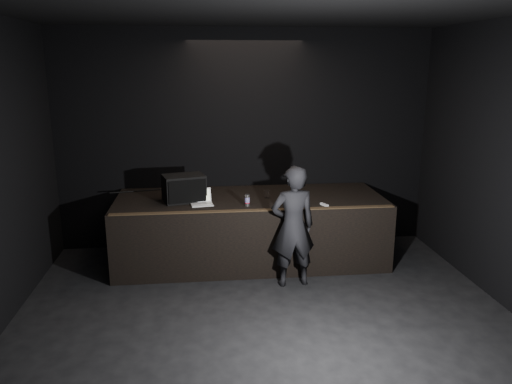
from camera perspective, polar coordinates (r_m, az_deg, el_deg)
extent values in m
plane|color=black|center=(5.40, 2.32, -18.57)|extent=(7.00, 7.00, 0.00)
cube|color=black|center=(8.10, -1.23, 5.94)|extent=(6.00, 0.10, 3.50)
cube|color=black|center=(7.64, -0.67, -4.22)|extent=(4.00, 1.50, 1.00)
cube|color=brown|center=(6.82, -0.10, -2.08)|extent=(3.92, 0.10, 0.01)
cube|color=black|center=(7.33, -8.24, 0.45)|extent=(0.67, 0.54, 0.39)
cube|color=black|center=(7.13, -7.84, 0.07)|extent=(0.53, 0.16, 0.33)
cylinder|color=black|center=(8.05, -12.95, 0.14)|extent=(0.96, 0.20, 0.02)
cube|color=white|center=(7.12, -6.20, -1.43)|extent=(0.33, 0.25, 0.02)
cube|color=silver|center=(7.12, -6.20, -1.36)|extent=(0.27, 0.16, 0.00)
cube|color=white|center=(7.23, -6.37, -0.36)|extent=(0.31, 0.10, 0.19)
cube|color=gold|center=(7.22, -6.36, -0.37)|extent=(0.27, 0.08, 0.16)
cylinder|color=silver|center=(7.02, -1.01, -0.95)|extent=(0.07, 0.07, 0.17)
cylinder|color=#28198D|center=(7.02, -1.01, -0.91)|extent=(0.07, 0.07, 0.07)
cylinder|color=#B1102C|center=(7.03, -1.01, -1.23)|extent=(0.07, 0.07, 0.01)
cylinder|color=white|center=(7.45, 1.28, -0.26)|extent=(0.09, 0.09, 0.11)
cube|color=silver|center=(7.11, 7.81, -1.45)|extent=(0.10, 0.16, 0.03)
imported|color=black|center=(6.71, 4.25, -3.95)|extent=(0.65, 0.47, 1.66)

